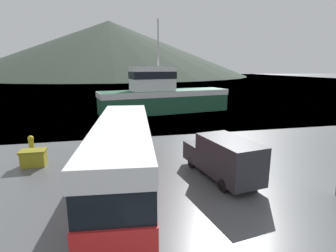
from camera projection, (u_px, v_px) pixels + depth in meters
name	position (u px, v px, depth m)	size (l,w,h in m)	color
water_surface	(107.00, 78.00, 136.64)	(240.00, 240.00, 0.00)	slate
hill_backdrop	(110.00, 49.00, 177.97)	(182.06, 182.06, 35.91)	#333D33
tour_bus	(123.00, 152.00, 13.20)	(3.78, 12.17, 3.39)	red
delivery_van	(223.00, 157.00, 14.39)	(2.83, 5.79, 2.36)	#2D2D33
fishing_boat	(162.00, 95.00, 35.20)	(18.06, 7.18, 11.97)	#1E5138
storage_bin	(34.00, 158.00, 16.39)	(1.53, 1.02, 1.03)	olive
mooring_bollard	(31.00, 142.00, 19.83)	(0.43, 0.43, 1.01)	#B29919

